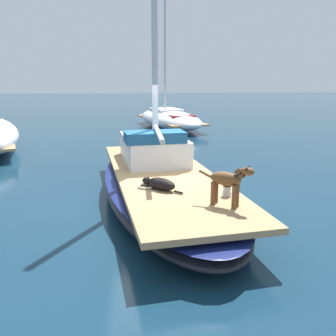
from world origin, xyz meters
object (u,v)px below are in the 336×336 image
(moored_boat_far_astern, at_px, (169,118))
(dog_brown, at_px, (228,181))
(sailboat_main, at_px, (164,187))
(deck_winch, at_px, (227,191))
(coiled_rope, at_px, (146,186))
(dog_black, at_px, (160,184))

(moored_boat_far_astern, bearing_deg, dog_brown, -91.77)
(sailboat_main, xyz_separation_m, moored_boat_far_astern, (1.29, 12.08, 0.19))
(deck_winch, height_order, coiled_rope, deck_winch)
(moored_boat_far_astern, bearing_deg, deck_winch, -91.35)
(coiled_rope, bearing_deg, dog_black, -29.35)
(dog_black, height_order, coiled_rope, dog_black)
(sailboat_main, xyz_separation_m, dog_black, (-0.17, -1.21, 0.43))
(coiled_rope, distance_m, moored_boat_far_astern, 13.25)
(dog_brown, bearing_deg, sailboat_main, 111.11)
(sailboat_main, relative_size, deck_winch, 35.77)
(deck_winch, bearing_deg, dog_black, 156.06)
(dog_black, bearing_deg, dog_brown, -44.19)
(dog_black, bearing_deg, moored_boat_far_astern, 83.77)
(coiled_rope, height_order, moored_boat_far_astern, moored_boat_far_astern)
(sailboat_main, distance_m, coiled_rope, 1.19)
(dog_brown, xyz_separation_m, coiled_rope, (-1.27, 1.13, -0.40))
(dog_black, xyz_separation_m, coiled_rope, (-0.26, 0.14, -0.08))
(dog_brown, relative_size, deck_winch, 3.79)
(dog_brown, bearing_deg, coiled_rope, 138.36)
(dog_brown, bearing_deg, deck_winch, 76.44)
(moored_boat_far_astern, bearing_deg, dog_black, -96.23)
(sailboat_main, distance_m, moored_boat_far_astern, 12.15)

